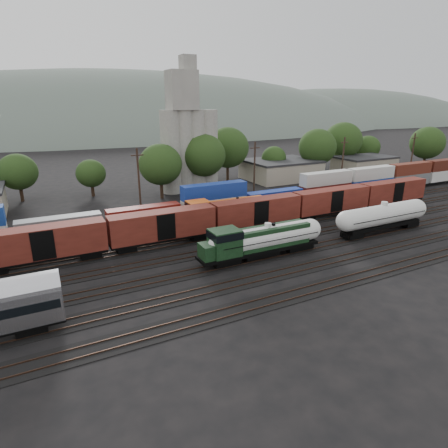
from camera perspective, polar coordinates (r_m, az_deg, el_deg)
name	(u,v)px	position (r m, az deg, el deg)	size (l,w,h in m)	color
ground	(261,242)	(55.32, 5.71, -2.78)	(600.00, 600.00, 0.00)	black
tracks	(261,242)	(55.31, 5.71, -2.73)	(180.00, 33.20, 0.20)	black
green_locomotive	(254,241)	(48.25, 4.55, -2.66)	(17.05, 3.01, 4.51)	black
tank_car_a	(267,238)	(49.30, 6.64, -2.19)	(16.96, 3.04, 4.44)	silver
tank_car_b	(383,216)	(63.07, 23.05, 1.16)	(18.14, 3.25, 4.75)	silver
orange_locomotive	(222,211)	(62.11, -0.30, 2.06)	(17.22, 2.87, 4.30)	black
boxcar_string	(107,234)	(51.64, -17.40, -1.41)	(122.80, 2.90, 4.20)	black
container_wall	(230,199)	(68.10, 0.88, 3.81)	(165.60, 2.60, 5.80)	black
grain_silo	(189,141)	(85.79, -5.37, 12.43)	(13.40, 5.00, 29.00)	gray
industrial_sheds	(205,179)	(87.67, -2.98, 6.86)	(119.38, 17.26, 5.10)	#9E937F
tree_band	(211,155)	(90.17, -1.98, 10.44)	(163.82, 21.61, 14.07)	black
utility_poles	(201,175)	(72.44, -3.55, 7.40)	(122.20, 0.36, 12.00)	black
distant_hills	(108,156)	(310.43, -17.25, 9.88)	(860.00, 286.00, 130.00)	#59665B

